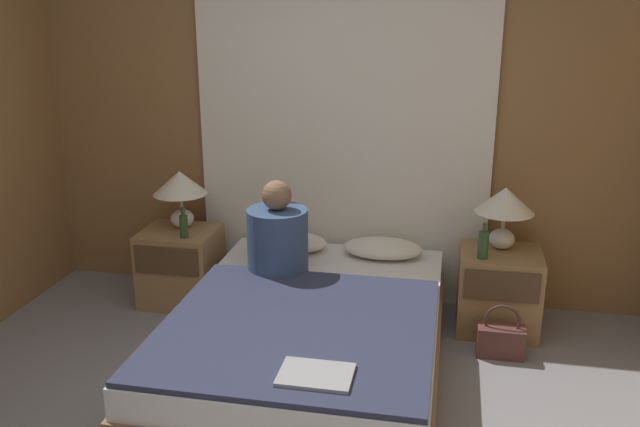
{
  "coord_description": "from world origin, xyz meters",
  "views": [
    {
      "loc": [
        0.74,
        -2.58,
        2.07
      ],
      "look_at": [
        0.0,
        1.15,
        0.86
      ],
      "focal_mm": 38.0,
      "sensor_mm": 36.0,
      "label": 1
    }
  ],
  "objects": [
    {
      "name": "person_left_in_bed",
      "position": [
        -0.3,
        1.3,
        0.65
      ],
      "size": [
        0.39,
        0.39,
        0.6
      ],
      "color": "#38517A",
      "rests_on": "bed"
    },
    {
      "name": "pillow_left",
      "position": [
        -0.33,
        1.68,
        0.47
      ],
      "size": [
        0.53,
        0.32,
        0.12
      ],
      "color": "silver",
      "rests_on": "bed"
    },
    {
      "name": "beer_bottle_on_right_stand",
      "position": [
        0.97,
        1.46,
        0.63
      ],
      "size": [
        0.07,
        0.07,
        0.23
      ],
      "color": "#2D4C28",
      "rests_on": "nightstand_right"
    },
    {
      "name": "pillow_right",
      "position": [
        0.33,
        1.68,
        0.47
      ],
      "size": [
        0.53,
        0.32,
        0.12
      ],
      "color": "silver",
      "rests_on": "bed"
    },
    {
      "name": "beer_bottle_on_left_stand",
      "position": [
        -1.0,
        1.46,
        0.62
      ],
      "size": [
        0.06,
        0.06,
        0.22
      ],
      "color": "#2D4C28",
      "rests_on": "nightstand_left"
    },
    {
      "name": "nightstand_left",
      "position": [
        -1.09,
        1.59,
        0.27
      ],
      "size": [
        0.51,
        0.47,
        0.53
      ],
      "color": "#937047",
      "rests_on": "ground_plane"
    },
    {
      "name": "blanket_on_bed",
      "position": [
        0.0,
        0.54,
        0.43
      ],
      "size": [
        1.42,
        1.44,
        0.03
      ],
      "color": "#2D334C",
      "rests_on": "bed"
    },
    {
      "name": "bed",
      "position": [
        0.0,
        0.84,
        0.2
      ],
      "size": [
        1.48,
        2.09,
        0.41
      ],
      "color": "olive",
      "rests_on": "ground_plane"
    },
    {
      "name": "handbag_on_floor",
      "position": [
        1.1,
        1.23,
        0.11
      ],
      "size": [
        0.28,
        0.14,
        0.33
      ],
      "color": "brown",
      "rests_on": "ground_plane"
    },
    {
      "name": "curtain_panel",
      "position": [
        0.0,
        1.94,
        1.18
      ],
      "size": [
        2.23,
        0.02,
        2.37
      ],
      "color": "white",
      "rests_on": "ground_plane"
    },
    {
      "name": "wall_back",
      "position": [
        0.0,
        2.0,
        1.25
      ],
      "size": [
        4.45,
        0.06,
        2.5
      ],
      "color": "olive",
      "rests_on": "ground_plane"
    },
    {
      "name": "nightstand_right",
      "position": [
        1.09,
        1.59,
        0.27
      ],
      "size": [
        0.51,
        0.47,
        0.53
      ],
      "color": "#937047",
      "rests_on": "ground_plane"
    },
    {
      "name": "laptop_on_bed",
      "position": [
        0.2,
        0.05,
        0.45
      ],
      "size": [
        0.34,
        0.24,
        0.02
      ],
      "color": "#9EA0A5",
      "rests_on": "blanket_on_bed"
    },
    {
      "name": "lamp_right",
      "position": [
        1.09,
        1.67,
        0.83
      ],
      "size": [
        0.37,
        0.37,
        0.41
      ],
      "color": "silver",
      "rests_on": "nightstand_right"
    },
    {
      "name": "lamp_left",
      "position": [
        -1.09,
        1.67,
        0.83
      ],
      "size": [
        0.37,
        0.37,
        0.41
      ],
      "color": "silver",
      "rests_on": "nightstand_left"
    }
  ]
}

